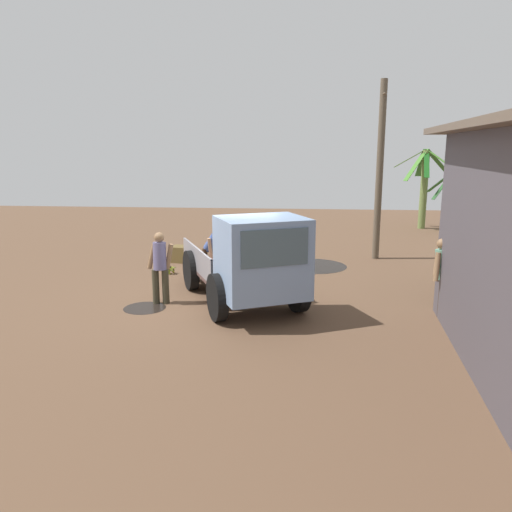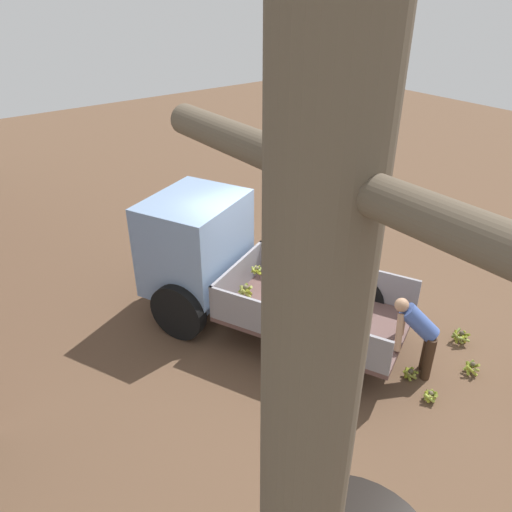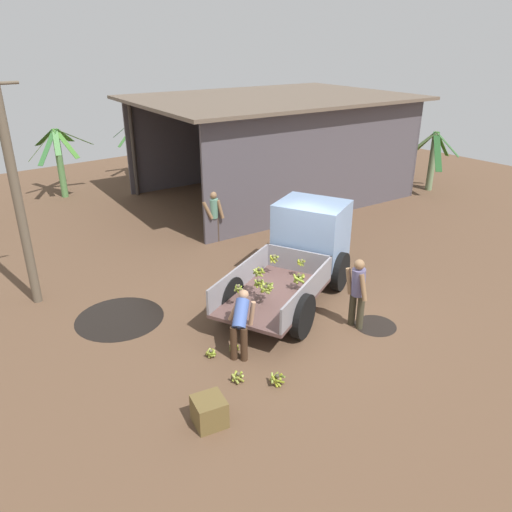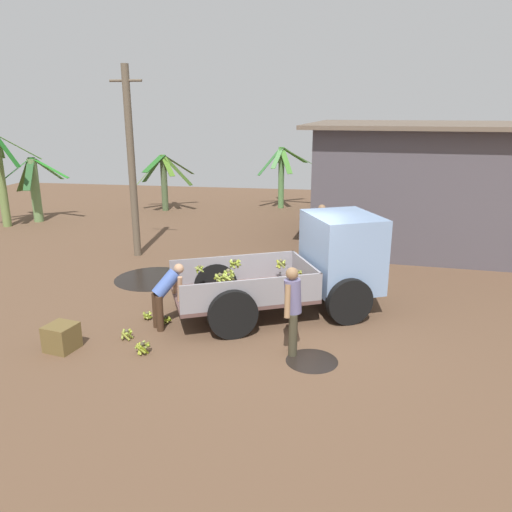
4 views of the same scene
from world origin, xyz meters
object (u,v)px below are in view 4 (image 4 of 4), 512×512
(banana_bunch_on_ground_1, at_px, (147,315))
(utility_pole, at_px, (131,163))
(person_worker_loading, at_px, (166,292))
(person_foreground_visitor, at_px, (292,306))
(banana_bunch_on_ground_3, at_px, (127,334))
(cargo_truck, at_px, (321,262))
(banana_bunch_on_ground_0, at_px, (143,347))
(banana_bunch_on_ground_2, at_px, (166,319))
(wooden_crate_0, at_px, (62,337))
(person_bystander_near_shed, at_px, (322,229))

(banana_bunch_on_ground_1, bearing_deg, utility_pole, 114.46)
(person_worker_loading, bearing_deg, person_foreground_visitor, -56.64)
(utility_pole, height_order, person_worker_loading, utility_pole)
(banana_bunch_on_ground_1, distance_m, banana_bunch_on_ground_3, 0.98)
(cargo_truck, xyz_separation_m, banana_bunch_on_ground_0, (-3.11, -2.67, -0.97))
(person_worker_loading, bearing_deg, banana_bunch_on_ground_2, 80.75)
(banana_bunch_on_ground_0, relative_size, wooden_crate_0, 0.58)
(cargo_truck, relative_size, banana_bunch_on_ground_1, 21.26)
(person_worker_loading, distance_m, banana_bunch_on_ground_1, 0.91)
(banana_bunch_on_ground_0, bearing_deg, utility_pole, 112.98)
(person_worker_loading, height_order, banana_bunch_on_ground_2, person_worker_loading)
(utility_pole, relative_size, person_worker_loading, 4.21)
(wooden_crate_0, bearing_deg, banana_bunch_on_ground_0, 3.09)
(person_foreground_visitor, distance_m, banana_bunch_on_ground_2, 2.95)
(cargo_truck, xyz_separation_m, person_bystander_near_shed, (-0.12, 3.95, -0.18))
(utility_pole, relative_size, wooden_crate_0, 10.78)
(cargo_truck, relative_size, banana_bunch_on_ground_3, 18.80)
(cargo_truck, relative_size, utility_pole, 0.85)
(banana_bunch_on_ground_3, bearing_deg, cargo_truck, 30.80)
(person_worker_loading, distance_m, banana_bunch_on_ground_3, 1.12)
(utility_pole, xyz_separation_m, banana_bunch_on_ground_2, (2.54, -4.72, -2.70))
(banana_bunch_on_ground_1, height_order, banana_bunch_on_ground_3, banana_bunch_on_ground_3)
(cargo_truck, distance_m, person_worker_loading, 3.40)
(banana_bunch_on_ground_0, height_order, banana_bunch_on_ground_1, banana_bunch_on_ground_0)
(person_bystander_near_shed, distance_m, banana_bunch_on_ground_0, 7.30)
(banana_bunch_on_ground_0, xyz_separation_m, banana_bunch_on_ground_3, (-0.53, 0.51, -0.02))
(banana_bunch_on_ground_1, xyz_separation_m, banana_bunch_on_ground_2, (0.46, -0.15, 0.00))
(cargo_truck, relative_size, wooden_crate_0, 9.18)
(person_worker_loading, height_order, banana_bunch_on_ground_0, person_worker_loading)
(utility_pole, xyz_separation_m, wooden_crate_0, (1.03, -6.15, -2.55))
(person_worker_loading, xyz_separation_m, banana_bunch_on_ground_1, (-0.55, 0.28, -0.67))
(cargo_truck, xyz_separation_m, wooden_crate_0, (-4.65, -2.76, -0.86))
(banana_bunch_on_ground_0, xyz_separation_m, banana_bunch_on_ground_1, (-0.49, 1.49, -0.04))
(person_bystander_near_shed, bearing_deg, wooden_crate_0, -12.27)
(person_bystander_near_shed, xyz_separation_m, wooden_crate_0, (-4.53, -6.70, -0.67))
(person_worker_loading, relative_size, person_bystander_near_shed, 0.79)
(person_worker_loading, xyz_separation_m, person_bystander_near_shed, (2.93, 5.41, 0.16))
(person_foreground_visitor, height_order, person_worker_loading, person_foreground_visitor)
(person_foreground_visitor, bearing_deg, banana_bunch_on_ground_1, -20.03)
(utility_pole, distance_m, banana_bunch_on_ground_2, 6.00)
(cargo_truck, xyz_separation_m, person_foreground_visitor, (-0.42, -2.18, -0.19))
(person_bystander_near_shed, height_order, wooden_crate_0, person_bystander_near_shed)
(banana_bunch_on_ground_3, height_order, wooden_crate_0, wooden_crate_0)
(cargo_truck, height_order, person_worker_loading, cargo_truck)
(person_foreground_visitor, relative_size, banana_bunch_on_ground_1, 7.44)
(person_bystander_near_shed, bearing_deg, person_worker_loading, -6.63)
(person_worker_loading, relative_size, banana_bunch_on_ground_3, 5.25)
(utility_pole, distance_m, wooden_crate_0, 6.73)
(banana_bunch_on_ground_0, bearing_deg, banana_bunch_on_ground_3, 135.98)
(utility_pole, bearing_deg, banana_bunch_on_ground_1, -65.54)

